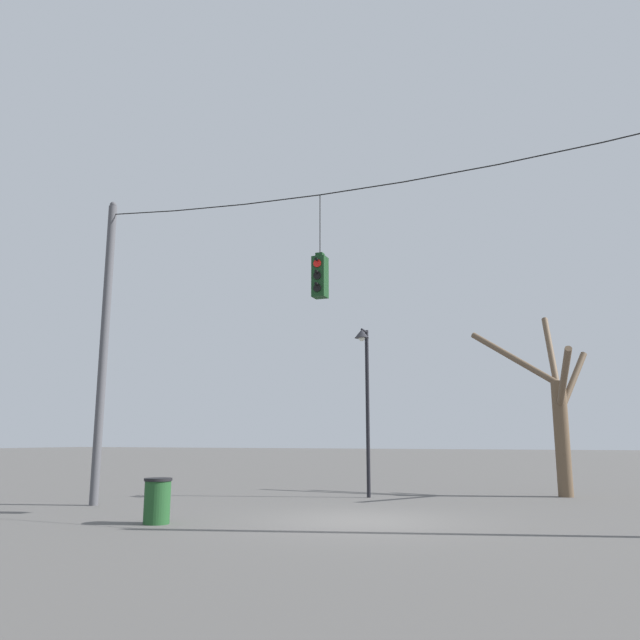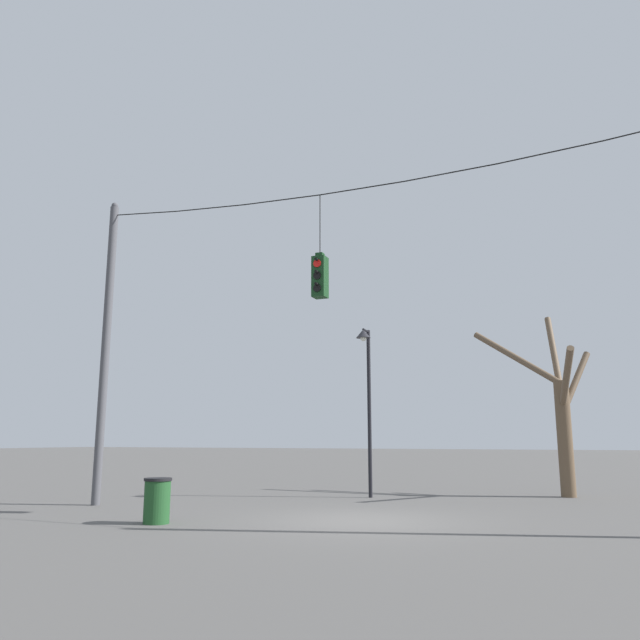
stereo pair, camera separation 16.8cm
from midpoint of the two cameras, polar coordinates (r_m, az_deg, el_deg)
The scene contains 7 objects.
ground_plane at distance 14.56m, azimuth 4.07°, elevation -17.84°, with size 200.00×200.00×0.00m, color #565451.
utility_pole_left at distance 18.91m, azimuth -18.77°, elevation -2.39°, with size 0.24×0.24×8.76m.
span_wire at distance 16.06m, azimuth 4.07°, elevation 12.36°, with size 15.59×0.03×0.43m.
traffic_light_near_left_pole at distance 15.67m, azimuth 0.30°, elevation 4.03°, with size 0.34×0.46×2.72m.
street_lamp at distance 19.92m, azimuth 4.51°, elevation -5.01°, with size 0.46×0.79×5.26m.
bare_tree at distance 21.71m, azimuth 21.17°, elevation -7.52°, with size 3.88×4.33×6.06m.
trash_bin at distance 14.39m, azimuth -14.34°, elevation -15.69°, with size 0.60×0.60×0.95m.
Camera 2 is at (4.71, -13.66, 1.78)m, focal length 35.00 mm.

